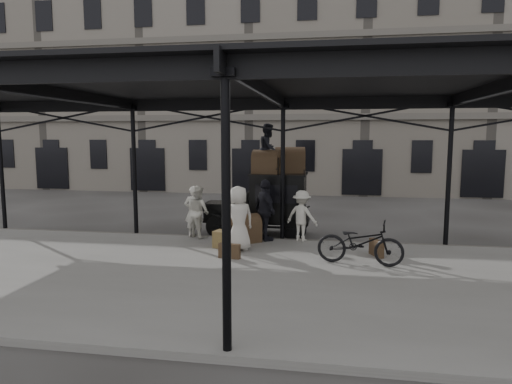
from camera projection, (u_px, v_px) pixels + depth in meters
ground at (274, 260)px, 12.78m from camera, size 120.00×120.00×0.00m
platform at (264, 279)px, 10.81m from camera, size 28.00×8.00×0.15m
canopy at (266, 86)px, 10.53m from camera, size 22.50×9.00×4.74m
building_frontage at (310, 80)px, 29.53m from camera, size 64.00×8.00×14.00m
taxi at (270, 201)px, 15.74m from camera, size 3.65×1.55×2.18m
porter_left at (194, 212)px, 14.87m from camera, size 0.67×0.50×1.68m
porter_midleft at (198, 211)px, 14.87m from camera, size 1.04×1.00×1.69m
porter_centre at (239, 219)px, 13.10m from camera, size 1.09×1.02×1.87m
porter_official at (265, 210)px, 14.34m from camera, size 1.05×1.20×1.94m
porter_right at (302, 216)px, 14.32m from camera, size 1.18×0.94×1.60m
bicycle at (360, 242)px, 11.72m from camera, size 2.28×1.05×1.15m
porter_roof at (269, 149)px, 15.43m from camera, size 0.77×0.91×1.68m
steamer_trunk_roof_near at (266, 164)px, 15.35m from camera, size 0.99×0.70×0.67m
steamer_trunk_roof_far at (290, 162)px, 15.67m from camera, size 1.09×0.77×0.74m
steamer_trunk_platform at (243, 231)px, 14.15m from camera, size 1.16×1.12×0.74m
wicker_hamper at (225, 239)px, 13.52m from camera, size 0.70×0.59×0.50m
suitcase_upright at (376, 248)px, 12.57m from camera, size 0.37×0.61×0.45m
suitcase_flat at (229, 251)px, 12.34m from camera, size 0.62×0.25×0.40m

